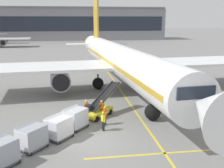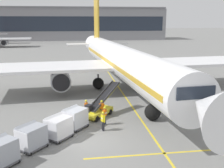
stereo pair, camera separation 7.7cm
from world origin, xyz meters
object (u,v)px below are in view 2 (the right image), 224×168
Objects in this scene: baggage_cart_second at (58,127)px; ground_crew_marshaller at (103,120)px; ground_crew_by_loader at (105,114)px; safety_cone_engine_keepout at (61,89)px; belt_loader at (99,108)px; ground_crew_by_carts at (86,107)px; ground_crew_wingwalker at (102,108)px; parked_airplane at (121,61)px; baggage_cart_lead at (75,118)px; baggage_cart_third at (31,136)px; baggage_cart_fourth at (0,152)px.

baggage_cart_second is 3.91m from ground_crew_marshaller.
safety_cone_engine_keepout is at bearing 109.88° from ground_crew_by_loader.
ground_crew_by_carts is (-1.25, -0.10, 0.13)m from belt_loader.
belt_loader reaches higher than baggage_cart_second.
ground_crew_by_carts and ground_crew_wingwalker have the same top height.
ground_crew_wingwalker is (-3.78, -10.58, -2.99)m from parked_airplane.
safety_cone_engine_keepout is (-2.92, 10.10, -0.66)m from ground_crew_by_carts.
parked_airplane is 14.82m from ground_crew_marshaller.
baggage_cart_lead and baggage_cart_third have the same top height.
ground_crew_marshaller is at bearing 24.84° from baggage_cart_third.
parked_airplane is 11.63m from ground_crew_wingwalker.
ground_crew_by_loader is at bearing -70.12° from safety_cone_engine_keepout.
baggage_cart_lead is at bearing -116.28° from parked_airplane.
baggage_cart_fourth is 1.49× the size of ground_crew_by_carts.
baggage_cart_second is at bearing -117.66° from ground_crew_by_carts.
baggage_cart_second is 1.49× the size of ground_crew_marshaller.
baggage_cart_second is 1.49× the size of ground_crew_by_carts.
baggage_cart_second is at bearing -88.35° from safety_cone_engine_keepout.
baggage_cart_second reaches higher than ground_crew_marshaller.
parked_airplane is 18.45× the size of baggage_cart_lead.
baggage_cart_lead reaches higher than ground_crew_by_loader.
parked_airplane reaches higher than ground_crew_marshaller.
baggage_cart_third is 1.49× the size of ground_crew_marshaller.
safety_cone_engine_keepout is at bearing -179.06° from parked_airplane.
baggage_cart_second is 1.00× the size of baggage_cart_fourth.
baggage_cart_third reaches higher than ground_crew_wingwalker.
safety_cone_engine_keepout is (1.47, 16.44, -0.66)m from baggage_cart_third.
baggage_cart_third is at bearing -120.33° from parked_airplane.
ground_crew_by_carts is (4.40, 6.34, -0.00)m from baggage_cart_third.
ground_crew_wingwalker is at bearing 45.39° from baggage_cart_third.
baggage_cart_lead is 1.49× the size of ground_crew_wingwalker.
safety_cone_engine_keepout is at bearing 106.90° from ground_crew_marshaller.
baggage_cart_third is 6.25m from ground_crew_marshaller.
belt_loader is at bearing 48.69° from baggage_cart_third.
ground_crew_by_carts is at bearing 62.34° from baggage_cart_second.
baggage_cart_fourth is at bearing -132.75° from ground_crew_wingwalker.
parked_airplane is 14.85m from baggage_cart_lead.
ground_crew_marshaller is 2.53× the size of safety_cone_engine_keepout.
belt_loader is 0.53m from ground_crew_wingwalker.
ground_crew_marshaller is (5.67, 2.62, -0.00)m from baggage_cart_third.
baggage_cart_fourth is 1.49× the size of ground_crew_by_loader.
ground_crew_wingwalker is (5.91, 5.99, -0.00)m from baggage_cart_third.
ground_crew_by_loader is (0.32, -2.44, 0.13)m from belt_loader.
ground_crew_by_loader is at bearing -106.47° from parked_airplane.
safety_cone_engine_keepout is (-8.22, -0.14, -3.66)m from parked_airplane.
ground_crew_by_loader and ground_crew_wingwalker have the same top height.
ground_crew_by_carts is at bearing 67.82° from baggage_cart_lead.
baggage_cart_third is at bearing -140.39° from baggage_cart_second.
safety_cone_engine_keepout is at bearing 106.15° from ground_crew_by_carts.
baggage_cart_second reaches higher than safety_cone_engine_keepout.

